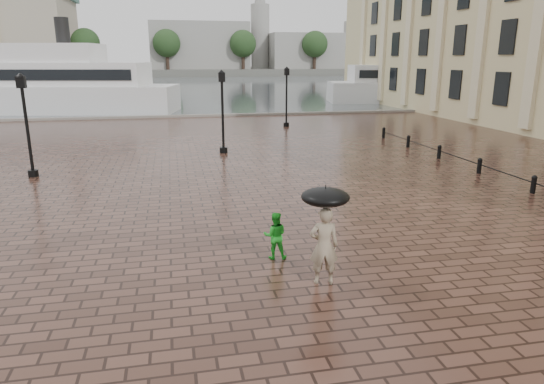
{
  "coord_description": "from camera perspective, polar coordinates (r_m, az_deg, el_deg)",
  "views": [
    {
      "loc": [
        0.22,
        -12.92,
        5.11
      ],
      "look_at": [
        2.95,
        0.27,
        1.4
      ],
      "focal_mm": 32.0,
      "sensor_mm": 36.0,
      "label": 1
    }
  ],
  "objects": [
    {
      "name": "ground",
      "position": [
        13.9,
        -11.83,
        -6.52
      ],
      "size": [
        300.0,
        300.0,
        0.0
      ],
      "primitive_type": "plane",
      "color": "#362018",
      "rests_on": "ground"
    },
    {
      "name": "harbour_water",
      "position": [
        105.05,
        -12.08,
        12.29
      ],
      "size": [
        240.0,
        240.0,
        0.0
      ],
      "primitive_type": "plane",
      "color": "#41494F",
      "rests_on": "ground"
    },
    {
      "name": "quay_edge",
      "position": [
        45.21,
        -12.03,
        8.58
      ],
      "size": [
        80.0,
        0.6,
        0.3
      ],
      "primitive_type": "cube",
      "color": "slate",
      "rests_on": "ground"
    },
    {
      "name": "far_shore",
      "position": [
        172.97,
        -12.11,
        13.72
      ],
      "size": [
        300.0,
        60.0,
        2.0
      ],
      "primitive_type": "cube",
      "color": "#4C4C47",
      "rests_on": "ground"
    },
    {
      "name": "distant_skyline",
      "position": [
        169.88,
        4.91,
        16.82
      ],
      "size": [
        102.5,
        22.0,
        33.0
      ],
      "color": "gray",
      "rests_on": "ground"
    },
    {
      "name": "far_trees",
      "position": [
        150.98,
        -12.3,
        16.71
      ],
      "size": [
        188.0,
        8.0,
        13.5
      ],
      "color": "#2D2119",
      "rests_on": "ground"
    },
    {
      "name": "bollard_row",
      "position": [
        24.28,
        23.23,
        2.95
      ],
      "size": [
        0.22,
        21.22,
        0.73
      ],
      "color": "black",
      "rests_on": "ground"
    },
    {
      "name": "street_lamps",
      "position": [
        30.6,
        -15.08,
        9.66
      ],
      "size": [
        21.44,
        14.44,
        4.4
      ],
      "color": "black",
      "rests_on": "ground"
    },
    {
      "name": "adult_pedestrian",
      "position": [
        11.33,
        6.12,
        -6.32
      ],
      "size": [
        0.75,
        0.56,
        1.87
      ],
      "primitive_type": "imported",
      "rotation": [
        0.0,
        0.0,
        2.97
      ],
      "color": "gray",
      "rests_on": "ground"
    },
    {
      "name": "child_pedestrian",
      "position": [
        12.76,
        0.37,
        -5.14
      ],
      "size": [
        0.69,
        0.59,
        1.27
      ],
      "primitive_type": "imported",
      "rotation": [
        0.0,
        0.0,
        2.96
      ],
      "color": "green",
      "rests_on": "ground"
    },
    {
      "name": "ferry_near",
      "position": [
        53.62,
        -26.1,
        11.27
      ],
      "size": [
        27.87,
        11.98,
        8.89
      ],
      "rotation": [
        0.0,
        0.0,
        -0.21
      ],
      "color": "silver",
      "rests_on": "ground"
    },
    {
      "name": "ferry_far",
      "position": [
        63.25,
        18.42,
        12.25
      ],
      "size": [
        25.68,
        10.54,
        8.2
      ],
      "rotation": [
        0.0,
        0.0,
        -0.19
      ],
      "color": "silver",
      "rests_on": "ground"
    },
    {
      "name": "umbrella",
      "position": [
        10.95,
        6.3,
        -0.59
      ],
      "size": [
        1.1,
        1.1,
        1.19
      ],
      "color": "black",
      "rests_on": "ground"
    }
  ]
}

